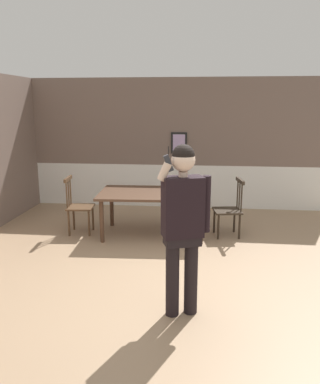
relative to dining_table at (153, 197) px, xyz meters
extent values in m
plane|color=#9E7F60|center=(0.32, -1.82, -0.66)|extent=(8.17, 8.17, 0.00)
cube|color=#756056|center=(0.32, 1.89, 1.14)|extent=(6.32, 0.12, 1.78)
cube|color=white|center=(0.32, 1.90, -0.20)|extent=(6.32, 0.14, 0.91)
cube|color=white|center=(0.32, 1.87, 0.25)|extent=(6.32, 0.05, 0.06)
cube|color=black|center=(0.31, 1.81, 0.72)|extent=(0.33, 0.03, 0.44)
cube|color=#B59ACA|center=(0.31, 1.80, 0.72)|extent=(0.25, 0.01, 0.36)
cube|color=#4C3323|center=(0.00, 0.00, 0.06)|extent=(1.82, 1.16, 0.04)
cylinder|color=#4C3323|center=(-0.76, -0.47, -0.31)|extent=(0.07, 0.07, 0.69)
cylinder|color=#4C3323|center=(0.80, -0.39, -0.31)|extent=(0.07, 0.07, 0.69)
cylinder|color=#4C3323|center=(-0.80, 0.39, -0.31)|extent=(0.07, 0.07, 0.69)
cylinder|color=#4C3323|center=(0.76, 0.47, -0.31)|extent=(0.07, 0.07, 0.69)
cube|color=#2D2319|center=(1.23, 0.06, -0.22)|extent=(0.50, 0.50, 0.03)
cube|color=#2D2319|center=(1.43, 0.09, 0.28)|extent=(0.11, 0.44, 0.06)
cylinder|color=#2D2319|center=(1.45, -0.03, 0.05)|extent=(0.02, 0.02, 0.52)
cylinder|color=#2D2319|center=(1.43, 0.09, 0.05)|extent=(0.02, 0.02, 0.52)
cylinder|color=#2D2319|center=(1.40, 0.22, 0.05)|extent=(0.02, 0.02, 0.52)
cylinder|color=#2D2319|center=(1.09, -0.14, -0.45)|extent=(0.04, 0.04, 0.42)
cylinder|color=#2D2319|center=(1.03, 0.21, -0.45)|extent=(0.04, 0.04, 0.42)
cylinder|color=#2D2319|center=(1.43, -0.08, -0.45)|extent=(0.04, 0.04, 0.42)
cylinder|color=#2D2319|center=(1.37, 0.26, -0.45)|extent=(0.04, 0.04, 0.42)
cube|color=#513823|center=(-1.23, -0.06, -0.20)|extent=(0.46, 0.46, 0.03)
cube|color=#513823|center=(-1.42, -0.08, 0.28)|extent=(0.08, 0.42, 0.06)
cylinder|color=#513823|center=(-1.43, 0.05, 0.06)|extent=(0.02, 0.02, 0.50)
cylinder|color=#513823|center=(-1.42, -0.08, 0.06)|extent=(0.02, 0.02, 0.50)
cylinder|color=#513823|center=(-1.41, -0.21, 0.06)|extent=(0.02, 0.02, 0.50)
cylinder|color=#513823|center=(-1.08, 0.12, -0.44)|extent=(0.04, 0.04, 0.44)
cylinder|color=#513823|center=(-1.05, -0.22, -0.44)|extent=(0.04, 0.04, 0.44)
cylinder|color=#513823|center=(-1.41, 0.09, -0.44)|extent=(0.04, 0.04, 0.44)
cylinder|color=#513823|center=(-1.38, -0.25, -0.44)|extent=(0.04, 0.04, 0.44)
cylinder|color=black|center=(0.71, -2.46, -0.23)|extent=(0.14, 0.14, 0.86)
cylinder|color=black|center=(0.52, -2.52, -0.23)|extent=(0.14, 0.14, 0.86)
cube|color=black|center=(0.62, -2.49, 0.17)|extent=(0.40, 0.31, 0.12)
cube|color=black|center=(0.62, -2.49, 0.51)|extent=(0.45, 0.34, 0.61)
cylinder|color=black|center=(0.85, -2.41, 0.52)|extent=(0.09, 0.09, 0.58)
cylinder|color=beige|center=(0.44, -2.57, 0.87)|extent=(0.15, 0.09, 0.20)
cylinder|color=beige|center=(0.62, -2.49, 0.84)|extent=(0.09, 0.09, 0.05)
sphere|color=beige|center=(0.62, -2.49, 0.98)|extent=(0.23, 0.23, 0.23)
sphere|color=black|center=(0.62, -2.49, 1.02)|extent=(0.22, 0.22, 0.22)
cube|color=#2D2D33|center=(0.48, -2.57, 0.95)|extent=(0.11, 0.07, 0.17)
cylinder|color=black|center=(0.48, -2.57, 1.07)|extent=(0.01, 0.01, 0.08)
camera|label=1|loc=(0.79, -6.18, 1.50)|focal=36.03mm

